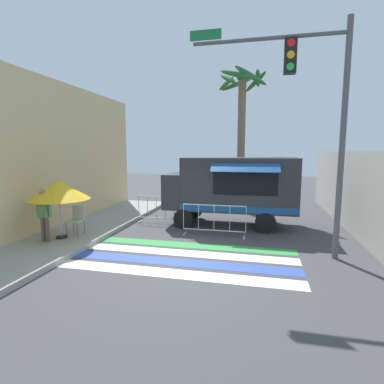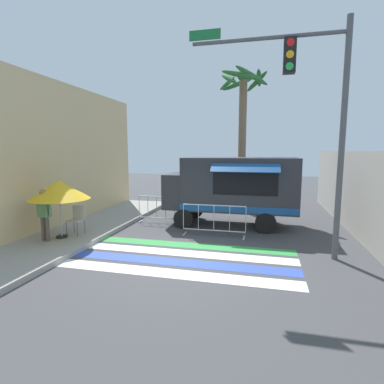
% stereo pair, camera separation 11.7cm
% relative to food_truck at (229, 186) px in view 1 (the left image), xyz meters
% --- Properties ---
extents(ground_plane, '(60.00, 60.00, 0.00)m').
position_rel_food_truck_xyz_m(ground_plane, '(-0.84, -4.03, -1.63)').
color(ground_plane, '#424244').
extents(sidewalk_left, '(4.40, 16.00, 0.16)m').
position_rel_food_truck_xyz_m(sidewalk_left, '(-6.14, -4.03, -1.55)').
color(sidewalk_left, '#99968E').
rests_on(sidewalk_left, ground_plane).
extents(building_left_facade, '(0.25, 16.00, 5.66)m').
position_rel_food_truck_xyz_m(building_left_facade, '(-6.45, -4.03, 1.20)').
color(building_left_facade, '#DBBC84').
rests_on(building_left_facade, ground_plane).
extents(concrete_wall_right, '(0.20, 16.00, 3.01)m').
position_rel_food_truck_xyz_m(concrete_wall_right, '(4.59, -1.03, -0.12)').
color(concrete_wall_right, '#A39E93').
rests_on(concrete_wall_right, ground_plane).
extents(crosswalk_painted, '(6.40, 2.84, 0.01)m').
position_rel_food_truck_xyz_m(crosswalk_painted, '(-0.84, -4.13, -1.63)').
color(crosswalk_painted, white).
rests_on(crosswalk_painted, ground_plane).
extents(food_truck, '(5.22, 2.52, 2.76)m').
position_rel_food_truck_xyz_m(food_truck, '(0.00, 0.00, 0.00)').
color(food_truck, '#2D2D33').
rests_on(food_truck, ground_plane).
extents(traffic_signal_pole, '(4.28, 0.29, 6.44)m').
position_rel_food_truck_xyz_m(traffic_signal_pole, '(2.53, -3.23, 2.74)').
color(traffic_signal_pole, '#515456').
rests_on(traffic_signal_pole, ground_plane).
extents(patio_umbrella, '(1.93, 1.93, 1.93)m').
position_rel_food_truck_xyz_m(patio_umbrella, '(-5.14, -3.65, 0.13)').
color(patio_umbrella, black).
rests_on(patio_umbrella, sidewalk_left).
extents(folding_chair, '(0.44, 0.44, 0.98)m').
position_rel_food_truck_xyz_m(folding_chair, '(-4.89, -3.15, -0.87)').
color(folding_chair, '#4C4C51').
rests_on(folding_chair, sidewalk_left).
extents(vendor_person, '(0.53, 0.22, 1.67)m').
position_rel_food_truck_xyz_m(vendor_person, '(-5.38, -4.12, -0.52)').
color(vendor_person, brown).
rests_on(vendor_person, sidewalk_left).
extents(barricade_front, '(2.27, 0.44, 1.13)m').
position_rel_food_truck_xyz_m(barricade_front, '(-0.35, -1.75, -1.06)').
color(barricade_front, '#B7BABF').
rests_on(barricade_front, ground_plane).
extents(barricade_side, '(1.60, 0.44, 1.13)m').
position_rel_food_truck_xyz_m(barricade_side, '(-3.03, -0.31, -1.08)').
color(barricade_side, '#B7BABF').
rests_on(barricade_side, ground_plane).
extents(palm_tree, '(2.44, 2.55, 6.97)m').
position_rel_food_truck_xyz_m(palm_tree, '(0.20, 3.27, 3.20)').
color(palm_tree, '#7A664C').
rests_on(palm_tree, ground_plane).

